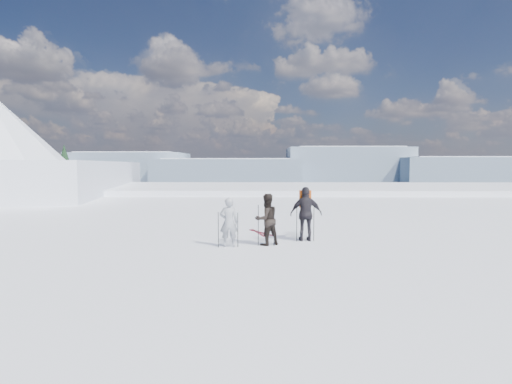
# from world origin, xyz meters

# --- Properties ---
(lake_basin) EXTENTS (820.00, 820.00, 71.62)m
(lake_basin) POSITION_xyz_m (0.00, 30.00, -6.50)
(lake_basin) COLOR white
(lake_basin) RESTS_ON ground
(far_mountain_range) EXTENTS (770.00, 110.00, 53.00)m
(far_mountain_range) POSITION_xyz_m (29.60, 454.78, -7.19)
(far_mountain_range) COLOR slate
(far_mountain_range) RESTS_ON ground
(near_ridge) EXTENTS (31.37, 35.68, 25.62)m
(near_ridge) POSITION_xyz_m (-26.56, 29.34, -3.48)
(near_ridge) COLOR white
(near_ridge) RESTS_ON ground
(skier_grey) EXTENTS (0.60, 0.40, 1.64)m
(skier_grey) POSITION_xyz_m (-2.49, 1.66, 0.82)
(skier_grey) COLOR gray
(skier_grey) RESTS_ON ground
(skier_dark) EXTENTS (1.07, 1.00, 1.75)m
(skier_dark) POSITION_xyz_m (-1.24, 1.97, 0.87)
(skier_dark) COLOR black
(skier_dark) RESTS_ON ground
(skier_pack) EXTENTS (1.15, 0.51, 1.93)m
(skier_pack) POSITION_xyz_m (0.18, 2.73, 0.97)
(skier_pack) COLOR black
(skier_pack) RESTS_ON ground
(backpack) EXTENTS (0.42, 0.25, 0.63)m
(backpack) POSITION_xyz_m (0.17, 2.98, 2.25)
(backpack) COLOR #C94E13
(backpack) RESTS_ON skier_pack
(ski_poles) EXTENTS (3.30, 1.15, 1.37)m
(ski_poles) POSITION_xyz_m (-1.17, 2.07, 0.62)
(ski_poles) COLOR black
(ski_poles) RESTS_ON ground
(skis_loose) EXTENTS (1.04, 1.65, 0.03)m
(skis_loose) POSITION_xyz_m (-1.47, 4.32, 0.01)
(skis_loose) COLOR black
(skis_loose) RESTS_ON ground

